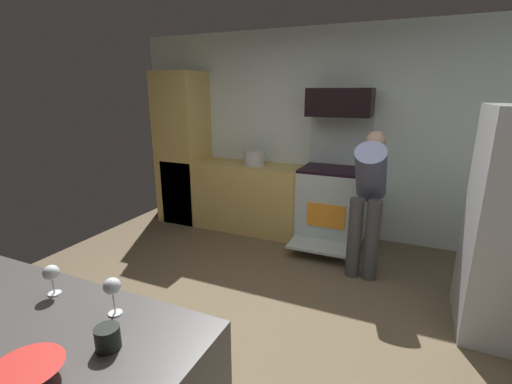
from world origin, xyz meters
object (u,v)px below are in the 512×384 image
Objects in this scene: wine_glass_near at (112,288)px; oven_range at (332,203)px; mug_tea at (108,338)px; mixing_bowl_small at (28,374)px; person_cook at (369,193)px; microwave at (340,102)px; wine_glass_far at (51,274)px; stock_pot at (254,158)px.

oven_range is at bearing 85.15° from wine_glass_near.
wine_glass_near is at bearing 128.90° from mug_tea.
oven_range is at bearing 86.03° from mixing_bowl_small.
person_cook reaches higher than mixing_bowl_small.
mixing_bowl_small is at bearing -116.74° from mug_tea.
oven_range is at bearing 127.53° from person_cook.
microwave is 3.40m from wine_glass_near.
mixing_bowl_small is 2.52× the size of mug_tea.
mixing_bowl_small is 1.58× the size of wine_glass_far.
stock_pot is at bearing 97.07° from wine_glass_far.
mixing_bowl_small is (-0.73, -3.01, 0.07)m from person_cook.
mixing_bowl_small is 3.74m from stock_pot.
wine_glass_far is 3.26m from stock_pot.
microwave reaches higher than mug_tea.
stock_pot is at bearing 105.22° from mug_tea.
wine_glass_far is (-1.14, -2.60, 0.15)m from person_cook.
microwave is (-0.00, 0.09, 1.20)m from oven_range.
person_cook reaches higher than stock_pot.
wine_glass_near is 3.33m from stock_pot.
microwave is 3.82m from mixing_bowl_small.
microwave reaches higher than wine_glass_far.
person_cook is at bearing -22.50° from stock_pot.
mug_tea is (-0.62, -2.77, 0.08)m from person_cook.
microwave is at bearing 4.31° from stock_pot.
microwave is at bearing 78.73° from wine_glass_far.
stock_pot is at bearing 103.68° from wine_glass_near.
wine_glass_far is (-0.39, 0.00, -0.02)m from wine_glass_near.
microwave is 1.22m from person_cook.
mixing_bowl_small is 0.42m from wine_glass_near.
mixing_bowl_small is at bearing -93.87° from microwave.
person_cook reaches higher than wine_glass_far.
stock_pot is (-0.40, 3.24, -0.01)m from wine_glass_far.
microwave is 3.58m from mug_tea.
oven_range is 3.67m from mixing_bowl_small.
wine_glass_far is at bearing -101.59° from oven_range.
person_cook is 1.68m from stock_pot.
person_cook is at bearing 73.80° from wine_glass_near.
oven_range is 1.17m from stock_pot.
mixing_bowl_small is 0.58m from wine_glass_far.
microwave is 7.85× the size of mug_tea.
wine_glass_far is at bearing 135.01° from mixing_bowl_small.
oven_range is at bearing -90.00° from microwave.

